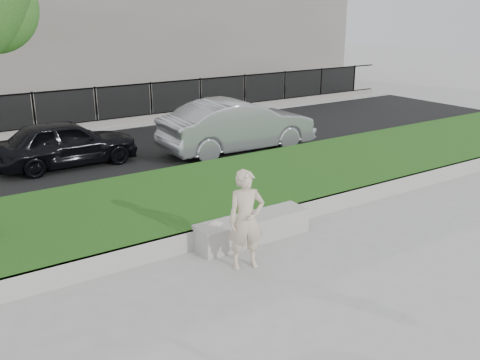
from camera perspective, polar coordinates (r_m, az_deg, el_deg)
ground at (r=9.63m, az=0.61°, el=-8.99°), size 90.00×90.00×0.00m
grass_bank at (r=11.93m, az=-7.59°, el=-2.62°), size 34.00×4.00×0.40m
grass_kerb at (r=10.33m, az=-2.67°, el=-5.82°), size 34.00×0.08×0.40m
street at (r=16.87m, az=-15.99°, el=2.36°), size 34.00×7.00×0.04m
far_pavement at (r=21.09m, az=-19.92°, el=5.13°), size 34.00×3.00×0.12m
iron_fence at (r=20.04m, az=-19.33°, el=5.98°), size 32.00×0.30×1.50m
stone_bench at (r=10.49m, az=1.35°, el=-5.17°), size 2.38×0.60×0.49m
man at (r=9.19m, az=0.65°, el=-4.27°), size 0.75×0.60×1.77m
book at (r=10.03m, az=-2.61°, el=-4.71°), size 0.30×0.27×0.03m
car_dark at (r=15.88m, az=-18.08°, el=3.79°), size 3.95×1.60×1.34m
car_silver at (r=16.70m, az=-0.21°, el=5.84°), size 4.98×1.87×1.62m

